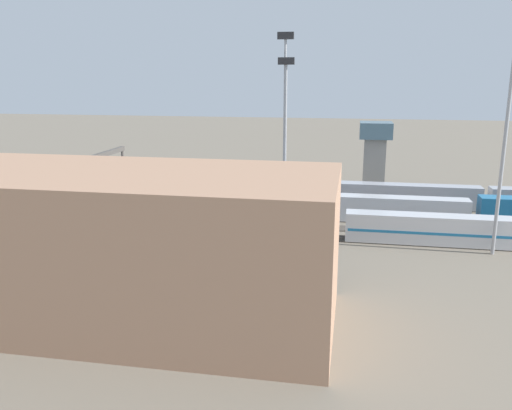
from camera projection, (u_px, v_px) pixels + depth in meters
name	position (u px, v px, depth m)	size (l,w,h in m)	color
ground_plane	(244.00, 215.00, 83.94)	(400.00, 400.00, 0.00)	#756B5B
track_bed_0	(255.00, 200.00, 93.48)	(140.00, 2.80, 0.12)	#4C443D
track_bed_1	(250.00, 207.00, 88.70)	(140.00, 2.80, 0.12)	#4C443D
track_bed_2	(244.00, 215.00, 83.93)	(140.00, 2.80, 0.12)	#3D3833
track_bed_3	(237.00, 223.00, 79.15)	(140.00, 2.80, 0.12)	#4C443D
track_bed_4	(229.00, 233.00, 74.38)	(140.00, 2.80, 0.12)	#4C443D
train_on_track_0	(267.00, 190.00, 92.65)	(119.80, 3.00, 3.80)	#A8AAB2
train_on_track_4	(435.00, 229.00, 69.04)	(71.40, 3.06, 3.80)	silver
train_on_track_2	(224.00, 202.00, 84.00)	(114.80, 3.00, 4.40)	#1E6B9E
light_mast_0	(285.00, 96.00, 91.72)	(2.80, 0.70, 28.77)	#9EA0A5
light_mast_1	(511.00, 89.00, 60.84)	(2.80, 0.70, 32.23)	#9EA0A5
light_mast_2	(286.00, 109.00, 91.13)	(2.80, 0.70, 24.58)	#9EA0A5
signal_gantry	(91.00, 164.00, 86.68)	(0.70, 25.00, 8.80)	#4C4742
maintenance_shed	(93.00, 244.00, 47.69)	(43.58, 16.49, 13.54)	tan
control_tower	(375.00, 151.00, 100.19)	(6.00, 6.00, 13.09)	gray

